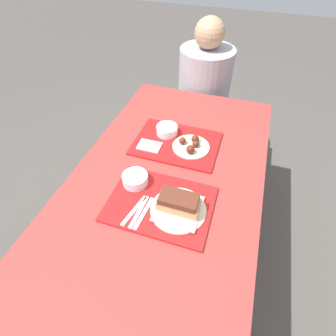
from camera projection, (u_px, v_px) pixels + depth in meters
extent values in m
plane|color=#4C4742|center=(168.00, 249.00, 1.81)|extent=(12.00, 12.00, 0.00)
cube|color=maroon|center=(168.00, 177.00, 1.28)|extent=(0.90, 1.60, 0.04)
cylinder|color=maroon|center=(33.00, 329.00, 1.16)|extent=(0.07, 0.07, 0.72)
cylinder|color=maroon|center=(150.00, 135.00, 2.12)|extent=(0.07, 0.07, 0.72)
cylinder|color=maroon|center=(248.00, 156.00, 1.95)|extent=(0.07, 0.07, 0.72)
cube|color=maroon|center=(206.00, 117.00, 2.19)|extent=(0.85, 0.28, 0.04)
cylinder|color=maroon|center=(164.00, 130.00, 2.42)|extent=(0.06, 0.06, 0.41)
cylinder|color=maroon|center=(245.00, 146.00, 2.26)|extent=(0.06, 0.06, 0.41)
cube|color=red|center=(160.00, 204.00, 1.14)|extent=(0.45, 0.33, 0.01)
cube|color=red|center=(176.00, 143.00, 1.42)|extent=(0.45, 0.33, 0.01)
cylinder|color=silver|center=(135.00, 179.00, 1.20)|extent=(0.12, 0.12, 0.05)
cylinder|color=beige|center=(135.00, 176.00, 1.18)|extent=(0.10, 0.10, 0.01)
cylinder|color=beige|center=(178.00, 210.00, 1.10)|extent=(0.24, 0.24, 0.01)
cube|color=silver|center=(178.00, 209.00, 1.10)|extent=(0.19, 0.19, 0.01)
cube|color=tan|center=(178.00, 205.00, 1.08)|extent=(0.17, 0.08, 0.05)
cube|color=#562819|center=(179.00, 199.00, 1.05)|extent=(0.16, 0.09, 0.03)
cube|color=white|center=(139.00, 212.00, 1.10)|extent=(0.02, 0.17, 0.00)
cube|color=white|center=(144.00, 213.00, 1.09)|extent=(0.03, 0.17, 0.00)
cube|color=white|center=(134.00, 210.00, 1.10)|extent=(0.05, 0.17, 0.00)
cylinder|color=silver|center=(167.00, 130.00, 1.46)|extent=(0.12, 0.12, 0.05)
cylinder|color=beige|center=(167.00, 127.00, 1.44)|extent=(0.10, 0.10, 0.01)
cylinder|color=beige|center=(191.00, 147.00, 1.39)|extent=(0.20, 0.20, 0.01)
sphere|color=#562314|center=(196.00, 144.00, 1.37)|extent=(0.04, 0.04, 0.04)
sphere|color=#562314|center=(195.00, 139.00, 1.39)|extent=(0.04, 0.04, 0.04)
sphere|color=#562314|center=(182.00, 141.00, 1.39)|extent=(0.04, 0.04, 0.04)
sphere|color=#562314|center=(190.00, 149.00, 1.33)|extent=(0.04, 0.04, 0.04)
cube|color=white|center=(149.00, 146.00, 1.39)|extent=(0.12, 0.08, 0.01)
cylinder|color=#9E9EA3|center=(204.00, 84.00, 1.99)|extent=(0.39, 0.39, 0.53)
sphere|color=tan|center=(210.00, 33.00, 1.73)|extent=(0.20, 0.20, 0.20)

